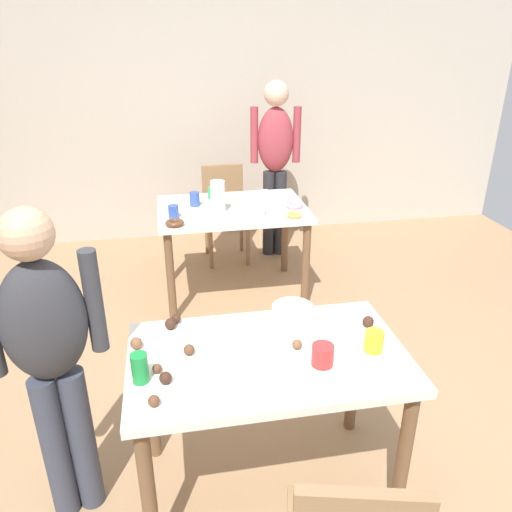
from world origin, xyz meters
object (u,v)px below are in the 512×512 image
Objects in this scene: person_adult_far at (275,154)px; mixing_bowl at (293,314)px; chair_far_table at (225,207)px; person_girl_near at (50,349)px; dining_table_near at (268,375)px; soda_can at (140,368)px; dining_table_far at (233,219)px; pitcher_far at (218,197)px.

person_adult_far is 8.32× the size of mixing_bowl.
person_girl_near is (-1.01, -2.64, 0.36)m from chair_far_table.
dining_table_near is at bearing -102.98° from person_adult_far.
chair_far_table is at bearing 90.48° from mixing_bowl.
mixing_bowl is (-0.45, -2.43, -0.19)m from person_adult_far.
person_adult_far reaches higher than person_girl_near.
person_girl_near is 0.89× the size of person_adult_far.
soda_can is (-1.13, -2.75, -0.16)m from person_adult_far.
soda_can is (-0.64, -2.01, 0.16)m from dining_table_far.
chair_far_table is 0.61× the size of person_girl_near.
chair_far_table is 0.67m from person_adult_far.
person_girl_near is at bearing 177.48° from dining_table_near.
person_girl_near is 7.42× the size of mixing_bowl.
mixing_bowl is at bearing 54.94° from dining_table_near.
mixing_bowl is 1.59× the size of soda_can.
mixing_bowl is at bearing -83.89° from pitcher_far.
pitcher_far is (0.51, 1.91, 0.06)m from soda_can.
pitcher_far reaches higher than mixing_bowl.
mixing_bowl is (0.05, -1.69, 0.14)m from dining_table_far.
person_girl_near reaches higher than pitcher_far.
pitcher_far is at bearing -139.54° from dining_table_far.
chair_far_table is 0.54× the size of person_adult_far.
pitcher_far is at bearing -126.32° from person_adult_far.
chair_far_table reaches higher than dining_table_far.
dining_table_near is 1.34× the size of chair_far_table.
pitcher_far is (-0.15, -0.86, 0.37)m from chair_far_table.
chair_far_table is 2.85m from person_girl_near.
dining_table_far is 2.14m from person_girl_near.
person_girl_near is 1.05m from mixing_bowl.
person_adult_far is at bearing -2.10° from chair_far_table.
chair_far_table is (0.14, 2.68, -0.14)m from dining_table_near.
dining_table_near is at bearing -93.46° from dining_table_far.
person_girl_near reaches higher than soda_can.
soda_can is (0.34, -0.12, -0.04)m from person_girl_near.
dining_table_near is 2.69m from chair_far_table.
soda_can is at bearing -170.57° from dining_table_near.
person_girl_near is at bearing -115.68° from pitcher_far.
soda_can is at bearing -105.08° from pitcher_far.
person_girl_near is at bearing -169.12° from mixing_bowl.
person_girl_near is at bearing -119.35° from person_adult_far.
dining_table_near and dining_table_far have the same top height.
chair_far_table is at bearing 69.14° from person_girl_near.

